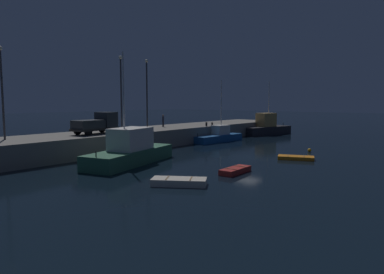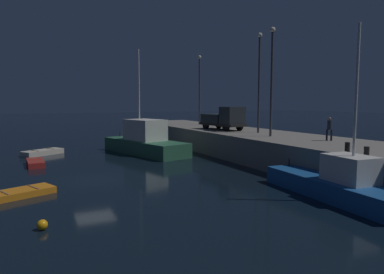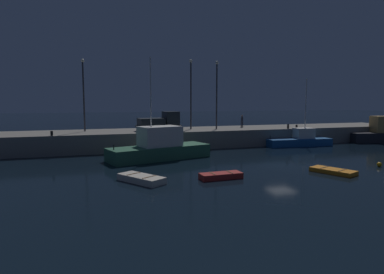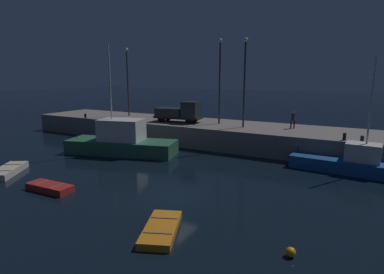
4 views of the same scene
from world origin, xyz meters
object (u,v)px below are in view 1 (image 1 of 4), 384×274
at_px(dinghy_red_small, 179,182).
at_px(mooring_buoy_near, 309,150).
at_px(fishing_boat_blue, 266,128).
at_px(rowboat_white_mid, 235,170).
at_px(lamp_post_east, 121,88).
at_px(fishing_trawler_red, 131,151).
at_px(dockworker, 163,120).
at_px(fishing_boat_white, 217,136).
at_px(lamp_post_central, 147,89).
at_px(bollard_east, 206,124).
at_px(utility_truck, 97,123).
at_px(dinghy_orange_near, 296,158).
at_px(bollard_central, 212,124).
at_px(lamp_post_west, 2,86).

distance_m(dinghy_red_small, mooring_buoy_near, 21.99).
distance_m(fishing_boat_blue, rowboat_white_mid, 35.02).
distance_m(dinghy_red_small, lamp_post_east, 22.36).
xyz_separation_m(fishing_trawler_red, dockworker, (14.46, 9.81, 2.03)).
relative_size(fishing_boat_white, lamp_post_central, 1.00).
height_order(mooring_buoy_near, bollard_east, bollard_east).
bearing_deg(utility_truck, rowboat_white_mid, -87.81).
distance_m(fishing_trawler_red, dinghy_red_small, 10.08).
xyz_separation_m(dinghy_orange_near, rowboat_white_mid, (-9.80, 1.11, 0.05)).
bearing_deg(dockworker, dinghy_orange_near, -95.44).
distance_m(mooring_buoy_near, bollard_central, 16.39).
height_order(dinghy_red_small, bollard_east, bollard_east).
relative_size(fishing_trawler_red, bollard_central, 22.00).
xyz_separation_m(fishing_trawler_red, bollard_east, (19.53, 5.73, 1.32)).
bearing_deg(fishing_boat_blue, bollard_east, 172.76).
bearing_deg(mooring_buoy_near, lamp_post_west, 141.72).
relative_size(mooring_buoy_near, lamp_post_east, 0.05).
bearing_deg(lamp_post_east, mooring_buoy_near, -58.47).
height_order(rowboat_white_mid, dockworker, dockworker).
bearing_deg(dinghy_orange_near, lamp_post_west, 132.95).
distance_m(rowboat_white_mid, lamp_post_east, 21.16).
bearing_deg(lamp_post_central, rowboat_white_mid, -111.13).
relative_size(fishing_boat_white, rowboat_white_mid, 2.68).
bearing_deg(bollard_east, dockworker, 141.11).
distance_m(fishing_boat_white, lamp_post_central, 13.11).
bearing_deg(rowboat_white_mid, dinghy_red_small, 172.36).
bearing_deg(fishing_boat_blue, mooring_buoy_near, -138.79).
xyz_separation_m(dinghy_red_small, dockworker, (17.94, 19.21, 3.02)).
bearing_deg(dinghy_red_small, rowboat_white_mid, -7.64).
height_order(fishing_boat_white, utility_truck, fishing_boat_white).
bearing_deg(fishing_boat_white, fishing_boat_blue, -1.92).
relative_size(fishing_trawler_red, mooring_buoy_near, 26.31).
bearing_deg(lamp_post_east, dockworker, 4.14).
xyz_separation_m(dinghy_red_small, lamp_post_central, (13.20, 17.46, 7.27)).
relative_size(lamp_post_east, lamp_post_central, 1.02).
bearing_deg(lamp_post_west, dinghy_orange_near, -47.05).
bearing_deg(bollard_central, fishing_trawler_red, -164.88).
distance_m(fishing_boat_white, utility_truck, 18.93).
relative_size(fishing_boat_blue, utility_truck, 1.84).
xyz_separation_m(fishing_boat_blue, rowboat_white_mid, (-32.07, -14.02, -1.04)).
xyz_separation_m(mooring_buoy_near, bollard_east, (1.04, 16.15, 2.35)).
relative_size(lamp_post_east, utility_truck, 1.62).
xyz_separation_m(fishing_boat_blue, lamp_post_east, (-28.30, 5.43, 6.37)).
xyz_separation_m(dockworker, bollard_east, (5.06, -4.08, -0.71)).
xyz_separation_m(mooring_buoy_near, bollard_central, (2.36, 16.06, 2.30)).
bearing_deg(bollard_central, dinghy_red_small, -148.28).
xyz_separation_m(rowboat_white_mid, bollard_east, (16.87, 15.95, 2.34)).
bearing_deg(lamp_post_central, fishing_boat_blue, -9.68).
distance_m(dinghy_orange_near, rowboat_white_mid, 9.86).
bearing_deg(dinghy_orange_near, bollard_east, 67.47).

